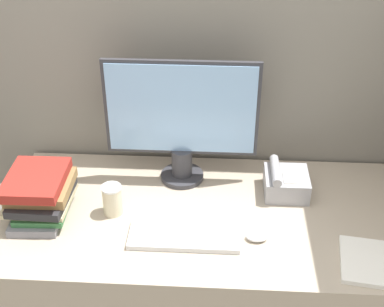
{
  "coord_description": "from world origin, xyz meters",
  "views": [
    {
      "loc": [
        0.04,
        -1.22,
        2.02
      ],
      "look_at": [
        -0.05,
        0.42,
        0.97
      ],
      "focal_mm": 50.0,
      "sensor_mm": 36.0,
      "label": 1
    }
  ],
  "objects_px": {
    "keyboard": "(184,236)",
    "mouse": "(257,237)",
    "coffee_cup": "(112,200)",
    "book_stack": "(40,195)",
    "monitor": "(182,122)",
    "desk_telephone": "(285,183)"
  },
  "relations": [
    {
      "from": "mouse",
      "to": "book_stack",
      "type": "xyz_separation_m",
      "value": [
        -0.81,
        0.1,
        0.08
      ]
    },
    {
      "from": "mouse",
      "to": "coffee_cup",
      "type": "distance_m",
      "value": 0.56
    },
    {
      "from": "mouse",
      "to": "coffee_cup",
      "type": "xyz_separation_m",
      "value": [
        -0.54,
        0.12,
        0.05
      ]
    },
    {
      "from": "keyboard",
      "to": "monitor",
      "type": "bearing_deg",
      "value": 95.29
    },
    {
      "from": "keyboard",
      "to": "mouse",
      "type": "height_order",
      "value": "mouse"
    },
    {
      "from": "coffee_cup",
      "to": "book_stack",
      "type": "bearing_deg",
      "value": -174.66
    },
    {
      "from": "monitor",
      "to": "coffee_cup",
      "type": "height_order",
      "value": "monitor"
    },
    {
      "from": "coffee_cup",
      "to": "mouse",
      "type": "bearing_deg",
      "value": -12.88
    },
    {
      "from": "monitor",
      "to": "desk_telephone",
      "type": "xyz_separation_m",
      "value": [
        0.42,
        -0.08,
        -0.22
      ]
    },
    {
      "from": "book_stack",
      "to": "monitor",
      "type": "bearing_deg",
      "value": 28.23
    },
    {
      "from": "monitor",
      "to": "coffee_cup",
      "type": "distance_m",
      "value": 0.41
    },
    {
      "from": "mouse",
      "to": "coffee_cup",
      "type": "relative_size",
      "value": 0.62
    },
    {
      "from": "monitor",
      "to": "coffee_cup",
      "type": "xyz_separation_m",
      "value": [
        -0.25,
        -0.25,
        -0.21
      ]
    },
    {
      "from": "monitor",
      "to": "book_stack",
      "type": "height_order",
      "value": "monitor"
    },
    {
      "from": "book_stack",
      "to": "keyboard",
      "type": "bearing_deg",
      "value": -11.17
    },
    {
      "from": "monitor",
      "to": "coffee_cup",
      "type": "relative_size",
      "value": 4.99
    },
    {
      "from": "mouse",
      "to": "desk_telephone",
      "type": "relative_size",
      "value": 0.42
    },
    {
      "from": "desk_telephone",
      "to": "coffee_cup",
      "type": "bearing_deg",
      "value": -165.82
    },
    {
      "from": "monitor",
      "to": "keyboard",
      "type": "height_order",
      "value": "monitor"
    },
    {
      "from": "monitor",
      "to": "desk_telephone",
      "type": "distance_m",
      "value": 0.48
    },
    {
      "from": "monitor",
      "to": "book_stack",
      "type": "distance_m",
      "value": 0.61
    },
    {
      "from": "keyboard",
      "to": "coffee_cup",
      "type": "bearing_deg",
      "value": 154.74
    }
  ]
}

